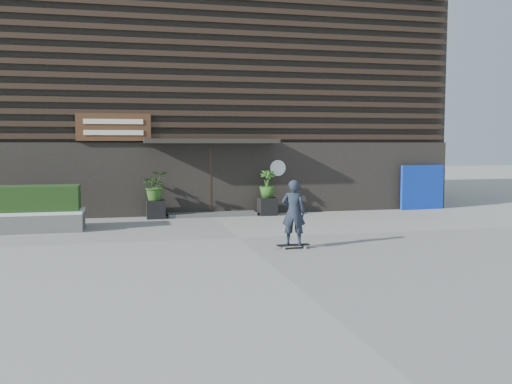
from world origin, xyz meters
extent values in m
plane|color=gray|center=(0.00, 0.00, 0.00)|extent=(80.00, 80.00, 0.00)
cube|color=#484845|center=(0.00, 4.60, 0.06)|extent=(3.00, 0.80, 0.12)
cube|color=black|center=(-1.90, 4.40, 0.30)|extent=(0.60, 0.60, 0.60)
imported|color=#2D591E|center=(-1.90, 4.40, 1.08)|extent=(0.86, 0.75, 0.96)
cube|color=black|center=(1.90, 4.40, 0.30)|extent=(0.60, 0.60, 0.60)
imported|color=#2D591E|center=(1.90, 4.40, 1.08)|extent=(0.54, 0.54, 0.96)
cube|color=#51514E|center=(-5.80, 2.48, 0.25)|extent=(3.50, 1.20, 0.50)
cube|color=white|center=(-5.80, 2.48, 0.54)|extent=(3.50, 1.20, 0.08)
cube|color=#183312|center=(-5.80, 2.48, 0.93)|extent=(3.30, 1.00, 0.70)
cube|color=#0C2DA8|center=(7.96, 4.70, 0.83)|extent=(1.77, 0.25, 1.66)
cube|color=black|center=(0.00, 10.00, 4.00)|extent=(18.00, 10.00, 8.00)
cube|color=black|center=(0.00, 4.94, 1.25)|extent=(18.00, 0.12, 2.50)
cube|color=#38281E|center=(0.00, 4.88, 2.70)|extent=(17.60, 0.08, 0.18)
cube|color=#38281E|center=(0.00, 4.88, 3.09)|extent=(17.60, 0.08, 0.18)
cube|color=#38281E|center=(0.00, 4.88, 3.48)|extent=(17.60, 0.08, 0.18)
cube|color=#38281E|center=(0.00, 4.88, 3.88)|extent=(17.60, 0.08, 0.18)
cube|color=#38281E|center=(0.00, 4.88, 4.27)|extent=(17.60, 0.08, 0.18)
cube|color=#38281E|center=(0.00, 4.88, 4.66)|extent=(17.60, 0.08, 0.18)
cube|color=#38281E|center=(0.00, 4.88, 5.05)|extent=(17.60, 0.08, 0.18)
cube|color=#38281E|center=(0.00, 4.88, 5.45)|extent=(17.60, 0.08, 0.18)
cube|color=#38281E|center=(0.00, 4.88, 5.84)|extent=(17.60, 0.08, 0.18)
cube|color=#38281E|center=(0.00, 4.88, 6.23)|extent=(17.60, 0.08, 0.18)
cube|color=#38281E|center=(0.00, 4.88, 6.62)|extent=(17.60, 0.08, 0.18)
cube|color=#38281E|center=(0.00, 4.88, 7.02)|extent=(17.60, 0.08, 0.18)
cube|color=black|center=(0.00, 4.50, 2.55)|extent=(4.50, 1.00, 0.15)
cube|color=black|center=(0.00, 5.10, 1.15)|extent=(2.40, 0.30, 2.30)
cube|color=#38281E|center=(0.00, 4.92, 1.15)|extent=(0.06, 0.10, 2.30)
cube|color=#472B19|center=(-3.20, 4.80, 3.00)|extent=(2.40, 0.10, 0.90)
cube|color=beige|center=(-3.20, 4.73, 3.18)|extent=(1.90, 0.02, 0.16)
cube|color=beige|center=(-3.20, 4.73, 2.82)|extent=(1.90, 0.02, 0.16)
cylinder|color=white|center=(2.40, 4.86, 1.60)|extent=(0.56, 0.03, 0.56)
cube|color=black|center=(0.96, -1.75, 0.09)|extent=(0.78, 0.20, 0.02)
cylinder|color=#AEAEA9|center=(0.70, -1.85, 0.03)|extent=(0.06, 0.03, 0.06)
cylinder|color=#AEADA9|center=(0.70, -1.65, 0.03)|extent=(0.06, 0.03, 0.06)
cylinder|color=#A6A6A1|center=(1.22, -1.85, 0.03)|extent=(0.06, 0.03, 0.06)
cylinder|color=#ACACA7|center=(1.22, -1.65, 0.03)|extent=(0.06, 0.03, 0.06)
imported|color=#1A212F|center=(0.96, -1.75, 0.86)|extent=(0.66, 0.55, 1.53)
camera|label=1|loc=(-2.88, -14.33, 2.49)|focal=39.56mm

